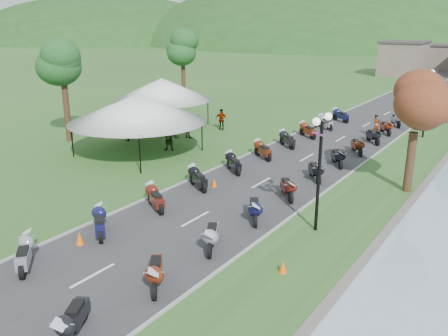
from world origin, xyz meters
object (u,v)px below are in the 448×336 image
Objects in this scene: vendor_tent_main at (138,125)px; pedestrian_c at (128,141)px; pedestrian_b at (188,138)px; pedestrian_a at (173,137)px.

pedestrian_c is (-3.20, 2.08, -2.00)m from vendor_tent_main.
pedestrian_a is at bearing 31.47° from pedestrian_b.
pedestrian_b is 4.55m from pedestrian_c.
vendor_tent_main is at bearing 30.62° from pedestrian_c.
pedestrian_c is (-3.13, -3.30, 0.00)m from pedestrian_b.
pedestrian_a is 3.47m from pedestrian_c.
pedestrian_c is at bearing 146.98° from vendor_tent_main.
pedestrian_a is (-1.19, 4.91, -2.00)m from vendor_tent_main.
vendor_tent_main is 5.44m from pedestrian_a.
pedestrian_a is at bearing 118.20° from pedestrian_c.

